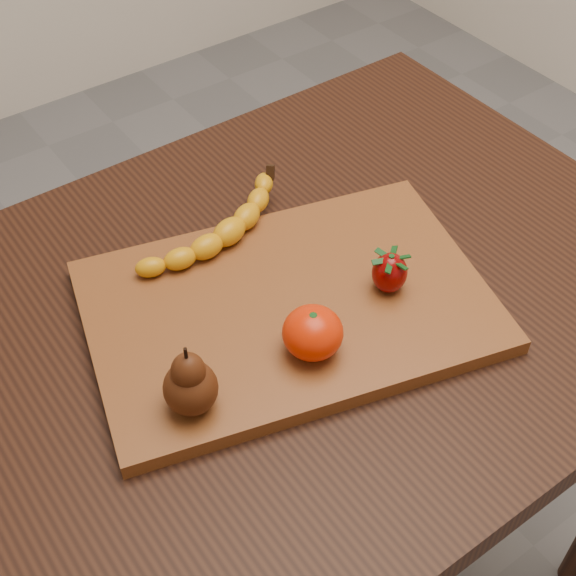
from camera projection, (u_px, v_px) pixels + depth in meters
table at (278, 357)px, 1.00m from camera, size 1.00×0.70×0.76m
cutting_board at (288, 306)px, 0.92m from camera, size 0.51×0.41×0.02m
banana at (229, 232)px, 0.97m from camera, size 0.21×0.10×0.03m
pear at (189, 378)px, 0.78m from camera, size 0.06×0.06×0.09m
mandarin at (313, 333)px, 0.84m from camera, size 0.08×0.08×0.06m
strawberry at (390, 272)px, 0.90m from camera, size 0.05×0.05×0.05m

